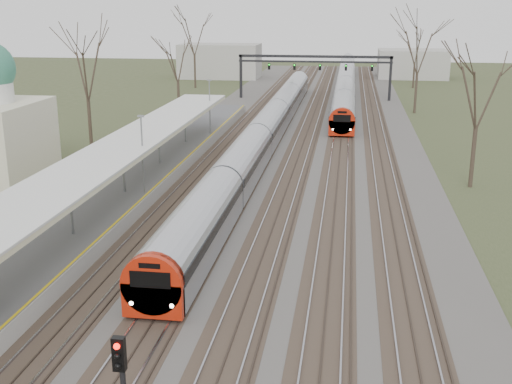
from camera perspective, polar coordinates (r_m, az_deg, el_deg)
track_bed at (r=60.71m, az=3.52°, el=4.29°), size 24.00×160.00×0.22m
platform at (r=45.68m, az=-10.12°, el=0.60°), size 3.50×69.00×1.00m
canopy at (r=40.74m, az=-12.32°, el=3.54°), size 4.10×50.00×3.11m
signal_gantry at (r=89.64m, az=5.27°, el=11.27°), size 21.00×0.59×6.08m
tree_west_far at (r=56.88m, az=-14.92°, el=11.08°), size 5.50×5.50×11.33m
tree_east_far at (r=47.34m, az=19.27°, el=8.89°), size 5.00×5.00×10.30m
train_near at (r=61.77m, az=1.06°, el=5.87°), size 2.62×75.21×3.05m
train_far at (r=100.43m, az=8.00°, el=9.76°), size 2.62×75.21×3.05m
signal_post at (r=18.75m, az=-11.83°, el=-16.09°), size 0.35×0.45×4.10m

